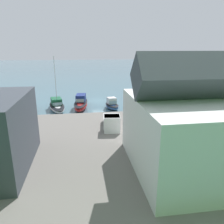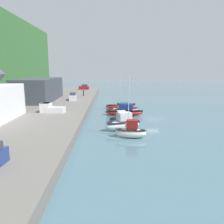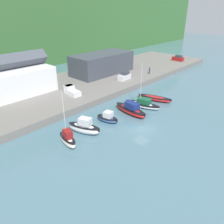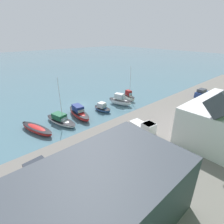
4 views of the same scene
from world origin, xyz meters
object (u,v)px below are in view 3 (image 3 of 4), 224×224
(moored_boat_5, at_px, (155,98))
(parked_car_2, at_px, (178,58))
(moored_boat_0, at_px, (68,139))
(moored_boat_3, at_px, (131,109))
(parked_car_1, at_px, (124,76))
(moored_boat_2, at_px, (108,118))
(pickup_truck_0, at_px, (71,91))
(person_on_quay, at_px, (149,70))
(moored_boat_4, at_px, (143,104))
(moored_boat_1, at_px, (84,127))

(moored_boat_5, bearing_deg, parked_car_2, 5.14)
(moored_boat_0, xyz_separation_m, moored_boat_3, (15.74, -0.19, -0.09))
(parked_car_1, distance_m, parked_car_2, 32.00)
(moored_boat_2, bearing_deg, pickup_truck_0, 71.04)
(pickup_truck_0, height_order, person_on_quay, person_on_quay)
(moored_boat_0, relative_size, moored_boat_3, 1.08)
(moored_boat_5, relative_size, person_on_quay, 3.95)
(moored_boat_4, xyz_separation_m, moored_boat_5, (4.92, 0.14, -0.15))
(moored_boat_4, height_order, parked_car_2, moored_boat_4)
(moored_boat_0, height_order, moored_boat_3, moored_boat_0)
(person_on_quay, bearing_deg, parked_car_1, 169.36)
(moored_boat_0, height_order, moored_boat_4, moored_boat_4)
(moored_boat_0, height_order, pickup_truck_0, moored_boat_0)
(parked_car_1, bearing_deg, moored_boat_0, 109.68)
(moored_boat_4, relative_size, pickup_truck_0, 1.95)
(moored_boat_0, relative_size, moored_boat_5, 1.08)
(parked_car_1, bearing_deg, moored_boat_1, 111.58)
(moored_boat_2, relative_size, parked_car_1, 1.10)
(moored_boat_1, xyz_separation_m, moored_boat_5, (20.92, -0.74, -0.52))
(moored_boat_1, bearing_deg, person_on_quay, -2.80)
(moored_boat_2, height_order, parked_car_2, parked_car_2)
(moored_boat_0, bearing_deg, parked_car_1, 34.66)
(moored_boat_0, distance_m, parked_car_1, 32.20)
(parked_car_1, height_order, person_on_quay, parked_car_1)
(moored_boat_5, height_order, parked_car_2, parked_car_2)
(moored_boat_4, relative_size, parked_car_1, 2.21)
(moored_boat_0, bearing_deg, moored_boat_1, 22.04)
(moored_boat_0, bearing_deg, moored_boat_3, 9.88)
(moored_boat_0, distance_m, moored_boat_5, 25.09)
(moored_boat_4, relative_size, moored_boat_5, 1.13)
(moored_boat_2, relative_size, moored_boat_5, 0.56)
(moored_boat_3, relative_size, moored_boat_5, 1.00)
(moored_boat_2, bearing_deg, moored_boat_5, -13.72)
(moored_boat_5, bearing_deg, moored_boat_3, 166.50)
(person_on_quay, bearing_deg, moored_boat_0, -163.83)
(moored_boat_1, xyz_separation_m, moored_boat_2, (5.87, 0.08, -0.36))
(moored_boat_2, bearing_deg, moored_boat_3, -21.64)
(moored_boat_0, xyz_separation_m, moored_boat_1, (4.17, 0.85, 0.07))
(parked_car_2, xyz_separation_m, person_on_quay, (-22.32, -2.31, 0.18))
(moored_boat_2, xyz_separation_m, moored_boat_5, (15.04, -0.82, -0.15))
(parked_car_2, bearing_deg, moored_boat_2, -165.94)
(moored_boat_3, xyz_separation_m, moored_boat_4, (4.42, 0.16, -0.20))
(moored_boat_5, bearing_deg, moored_boat_0, 164.95)
(moored_boat_0, relative_size, moored_boat_2, 1.92)
(moored_boat_2, relative_size, parked_car_2, 1.13)
(moored_boat_4, bearing_deg, pickup_truck_0, 106.15)
(moored_boat_1, bearing_deg, moored_boat_0, 171.98)
(moored_boat_3, height_order, moored_boat_5, moored_boat_3)
(moored_boat_1, relative_size, pickup_truck_0, 1.31)
(parked_car_2, bearing_deg, moored_boat_0, -167.32)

